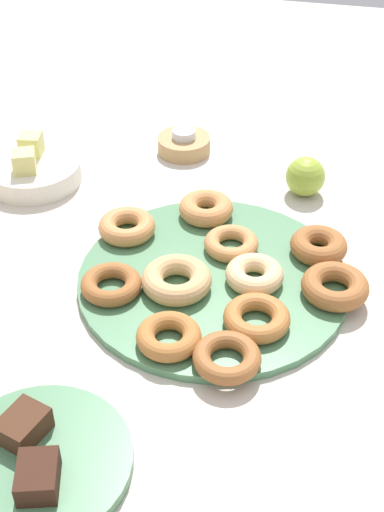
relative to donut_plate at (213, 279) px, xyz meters
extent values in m
plane|color=beige|center=(0.00, 0.00, -0.01)|extent=(2.40, 2.40, 0.00)
cylinder|color=#4C7F56|center=(0.00, 0.00, 0.00)|extent=(0.38, 0.38, 0.01)
torus|color=tan|center=(-0.04, 0.04, 0.02)|extent=(0.12, 0.12, 0.03)
torus|color=#C6844C|center=(0.14, 0.04, 0.02)|extent=(0.12, 0.12, 0.03)
torus|color=#C6844C|center=(0.06, -0.01, 0.02)|extent=(0.10, 0.10, 0.02)
torus|color=#995B2D|center=(0.00, -0.17, 0.02)|extent=(0.12, 0.12, 0.03)
torus|color=#995B2D|center=(-0.06, 0.13, 0.02)|extent=(0.11, 0.11, 0.02)
torus|color=#AD6B33|center=(-0.14, 0.03, 0.02)|extent=(0.11, 0.11, 0.02)
torus|color=#AD6B33|center=(-0.08, -0.07, 0.02)|extent=(0.10, 0.10, 0.02)
torus|color=#C6844C|center=(0.07, 0.15, 0.02)|extent=(0.11, 0.11, 0.03)
torus|color=#995B2D|center=(-0.16, -0.05, 0.02)|extent=(0.11, 0.11, 0.02)
torus|color=#995B2D|center=(0.08, -0.14, 0.02)|extent=(0.09, 0.09, 0.03)
torus|color=#EABC84|center=(0.00, -0.06, 0.02)|extent=(0.08, 0.08, 0.03)
cylinder|color=#4C7F56|center=(-0.34, 0.12, 0.00)|extent=(0.20, 0.20, 0.01)
cube|color=#381E14|center=(-0.37, 0.10, 0.02)|extent=(0.06, 0.05, 0.03)
cube|color=#472819|center=(-0.31, 0.14, 0.02)|extent=(0.06, 0.05, 0.03)
cylinder|color=tan|center=(0.35, 0.13, 0.01)|extent=(0.09, 0.09, 0.03)
cylinder|color=silver|center=(0.35, 0.13, 0.03)|extent=(0.04, 0.04, 0.01)
cylinder|color=silver|center=(0.19, 0.35, 0.01)|extent=(0.16, 0.16, 0.04)
cube|color=#DBD67A|center=(0.16, 0.35, 0.05)|extent=(0.05, 0.05, 0.04)
cube|color=#DBD67A|center=(0.22, 0.36, 0.05)|extent=(0.04, 0.04, 0.04)
sphere|color=#93AD38|center=(0.26, -0.10, 0.03)|extent=(0.06, 0.06, 0.06)
camera|label=1|loc=(-0.74, -0.14, 0.64)|focal=49.62mm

